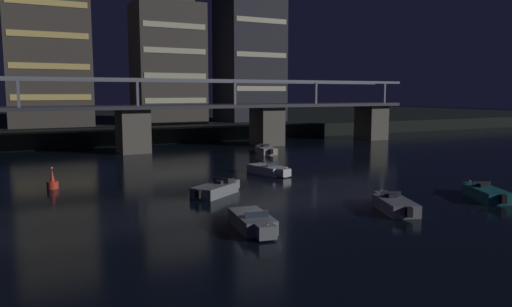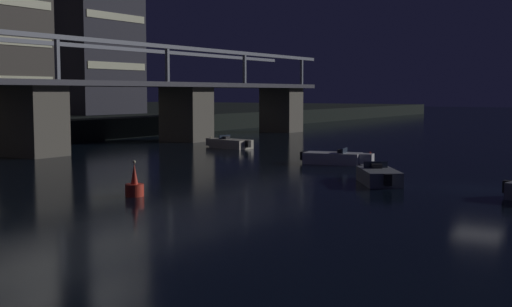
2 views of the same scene
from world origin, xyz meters
The scene contains 13 objects.
ground_plane centered at (0.00, 0.00, 0.00)m, with size 400.00×400.00×0.00m, color black.
far_riverbank centered at (0.00, 82.45, 1.10)m, with size 240.00×80.00×2.20m, color black.
river_bridge centered at (0.00, 34.45, 4.02)m, with size 84.20×6.40×9.38m.
tower_west_tall centered at (-7.75, 58.07, 14.13)m, with size 12.60×9.42×24.16m.
tower_central centered at (11.35, 55.20, 12.60)m, with size 11.61×8.34×21.09m.
tower_east_tall centered at (28.16, 57.23, 17.72)m, with size 11.15×10.28×31.35m.
speedboat_near_left centered at (7.49, -4.67, 0.41)m, with size 3.13×5.07×1.16m.
speedboat_near_center centered at (15.93, -4.98, 0.41)m, with size 3.32×4.98×1.16m.
speedboat_near_right centered at (-0.79, 5.30, 0.41)m, with size 4.76×3.86×1.16m.
speedboat_mid_left centered at (14.59, 25.73, 0.41)m, with size 2.56×5.22×1.16m.
speedboat_mid_center centered at (7.18, 11.66, 0.41)m, with size 2.55×5.22×1.16m.
speedboat_far_left centered at (-2.57, -4.21, 0.41)m, with size 2.43×5.23×1.16m.
channel_buoy centered at (-11.49, 13.51, 0.48)m, with size 0.90×0.90×1.76m.
Camera 1 is at (-14.83, -28.10, 7.64)m, focal length 34.35 mm.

